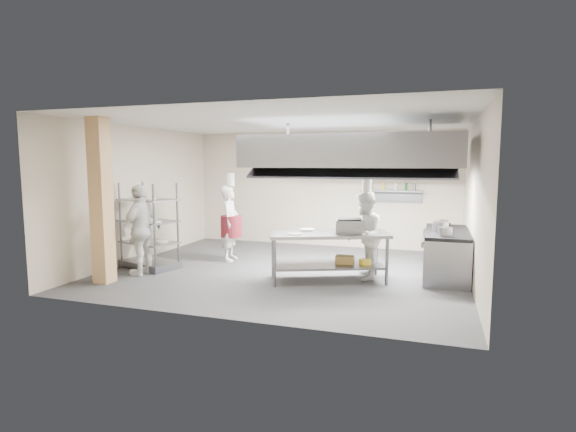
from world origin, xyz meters
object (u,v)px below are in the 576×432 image
(island, at_px, (328,257))
(chef_line, at_px, (364,236))
(cooking_range, at_px, (446,255))
(chef_plating, at_px, (142,230))
(chef_head, at_px, (230,223))
(griddle, at_px, (349,226))
(pass_rack, at_px, (149,226))
(stockpot, at_px, (440,227))

(island, height_order, chef_line, chef_line)
(cooking_range, bearing_deg, island, -154.54)
(island, distance_m, cooking_range, 2.33)
(cooking_range, xyz_separation_m, chef_plating, (-5.68, -1.67, 0.47))
(chef_head, distance_m, chef_line, 3.20)
(chef_plating, height_order, griddle, chef_plating)
(chef_head, bearing_deg, pass_rack, 124.22)
(island, distance_m, griddle, 0.69)
(island, xyz_separation_m, chef_head, (-2.49, 1.05, 0.39))
(island, xyz_separation_m, chef_line, (0.62, 0.33, 0.38))
(pass_rack, height_order, chef_line, pass_rack)
(cooking_range, height_order, chef_head, chef_head)
(chef_plating, bearing_deg, griddle, 105.25)
(griddle, distance_m, stockpot, 1.74)
(cooking_range, height_order, griddle, griddle)
(pass_rack, relative_size, chef_head, 1.06)
(pass_rack, distance_m, chef_plating, 0.55)
(chef_head, bearing_deg, chef_line, -111.93)
(chef_head, height_order, chef_plating, chef_plating)
(island, distance_m, chef_line, 0.80)
(island, relative_size, cooking_range, 1.09)
(chef_head, bearing_deg, stockpot, -102.53)
(chef_head, bearing_deg, griddle, -117.38)
(chef_line, height_order, griddle, chef_line)
(chef_head, bearing_deg, cooking_range, -99.55)
(cooking_range, xyz_separation_m, stockpot, (-0.13, -0.23, 0.58))
(island, relative_size, chef_plating, 1.23)
(chef_line, distance_m, stockpot, 1.43)
(island, distance_m, stockpot, 2.19)
(cooking_range, bearing_deg, chef_line, -155.71)
(chef_line, height_order, chef_plating, chef_plating)
(chef_head, bearing_deg, island, -121.78)
(chef_head, bearing_deg, chef_plating, 138.86)
(island, bearing_deg, chef_plating, 168.67)
(pass_rack, xyz_separation_m, stockpot, (5.75, 0.92, 0.11))
(chef_head, xyz_separation_m, chef_line, (3.11, -0.72, -0.01))
(chef_head, relative_size, griddle, 3.45)
(island, relative_size, griddle, 4.45)
(cooking_range, xyz_separation_m, griddle, (-1.73, -0.90, 0.61))
(cooking_range, xyz_separation_m, chef_head, (-4.59, 0.05, 0.42))
(island, relative_size, chef_line, 1.31)
(island, relative_size, pass_rack, 1.22)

